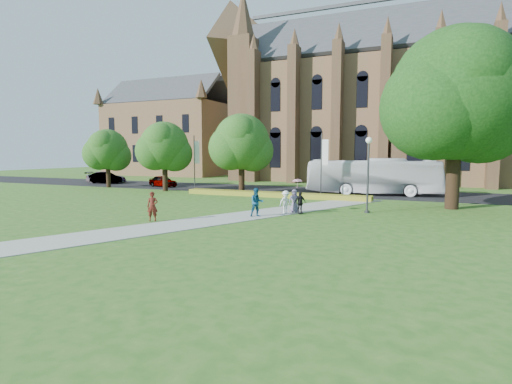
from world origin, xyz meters
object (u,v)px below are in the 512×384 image
at_px(streetlamp, 368,165).
at_px(car_0, 163,181).
at_px(car_2, 106,177).
at_px(large_tree, 457,95).
at_px(tour_coach, 373,176).
at_px(car_1, 105,178).
at_px(pedestrian_0, 153,206).

bearing_deg(streetlamp, car_0, 155.81).
relative_size(streetlamp, car_2, 0.99).
xyz_separation_m(large_tree, tour_coach, (-6.73, 8.01, -6.54)).
distance_m(car_0, car_2, 11.12).
bearing_deg(streetlamp, car_2, 159.63).
relative_size(tour_coach, car_1, 2.81).
xyz_separation_m(streetlamp, car_0, (-25.88, 11.63, -2.59)).
distance_m(streetlamp, car_1, 38.53).
bearing_deg(car_1, pedestrian_0, -130.51).
xyz_separation_m(car_1, car_2, (-0.58, 0.82, 0.01)).
height_order(streetlamp, tour_coach, streetlamp).
bearing_deg(pedestrian_0, car_1, 110.67).
height_order(large_tree, pedestrian_0, large_tree).
bearing_deg(large_tree, car_2, 167.78).
bearing_deg(streetlamp, tour_coach, 95.60).
height_order(streetlamp, pedestrian_0, streetlamp).
height_order(car_0, car_1, car_1).
height_order(streetlamp, car_0, streetlamp).
height_order(large_tree, car_1, large_tree).
xyz_separation_m(streetlamp, pedestrian_0, (-11.42, -8.87, -2.36)).
relative_size(car_2, pedestrian_0, 2.97).
bearing_deg(large_tree, tour_coach, 130.02).
xyz_separation_m(streetlamp, tour_coach, (-1.23, 12.51, -1.48)).
bearing_deg(car_2, car_1, -164.22).
distance_m(tour_coach, car_2, 35.62).
distance_m(streetlamp, car_0, 28.49).
bearing_deg(large_tree, streetlamp, -140.71).
bearing_deg(car_2, tour_coach, -111.25).
xyz_separation_m(streetlamp, car_2, (-36.81, 13.67, -2.50)).
bearing_deg(car_1, car_2, 35.86).
distance_m(streetlamp, pedestrian_0, 14.65).
height_order(streetlamp, car_1, streetlamp).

